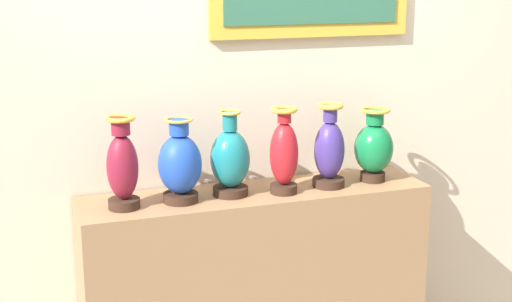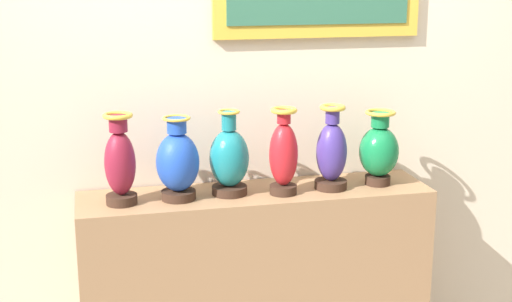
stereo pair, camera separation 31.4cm
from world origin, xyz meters
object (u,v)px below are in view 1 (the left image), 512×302
vase_teal (230,160)px  vase_indigo (329,151)px  vase_sapphire (180,165)px  vase_crimson (284,154)px  vase_emerald (374,147)px  vase_burgundy (122,166)px

vase_teal → vase_indigo: vase_indigo is taller
vase_sapphire → vase_teal: size_ratio=0.96×
vase_crimson → vase_sapphire: bearing=176.3°
vase_sapphire → vase_emerald: bearing=0.5°
vase_sapphire → vase_indigo: (0.68, -0.01, 0.00)m
vase_teal → vase_indigo: 0.46m
vase_teal → vase_emerald: vase_teal is taller
vase_burgundy → vase_crimson: vase_burgundy is taller
vase_crimson → vase_indigo: (0.23, 0.02, -0.01)m
vase_burgundy → vase_crimson: size_ratio=1.01×
vase_indigo → vase_emerald: size_ratio=1.11×
vase_crimson → vase_emerald: (0.46, 0.04, -0.02)m
vase_burgundy → vase_crimson: bearing=-1.9°
vase_crimson → vase_emerald: 0.46m
vase_burgundy → vase_teal: 0.47m
vase_burgundy → vase_indigo: 0.93m
vase_crimson → vase_indigo: bearing=6.0°
vase_teal → vase_crimson: bearing=-12.0°
vase_burgundy → vase_indigo: bearing=0.1°
vase_burgundy → vase_teal: bearing=3.2°
vase_sapphire → vase_indigo: bearing=-0.4°
vase_burgundy → vase_indigo: size_ratio=1.02×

